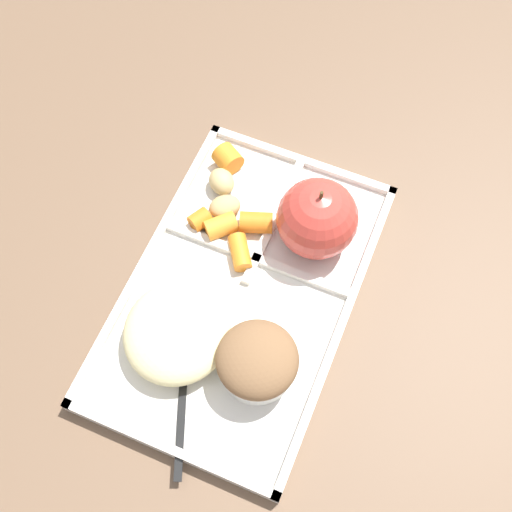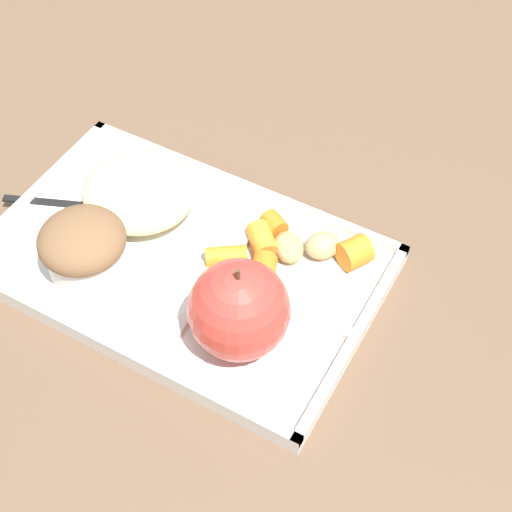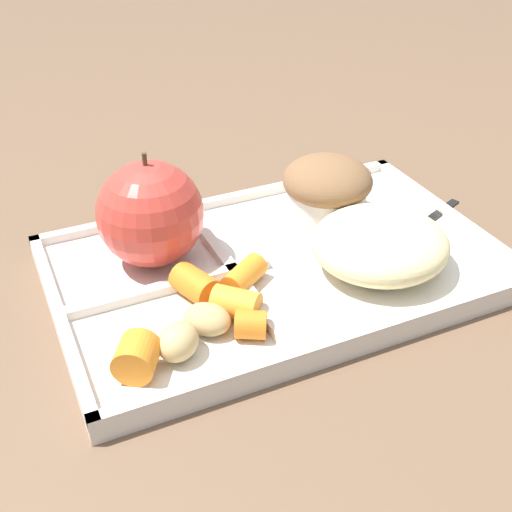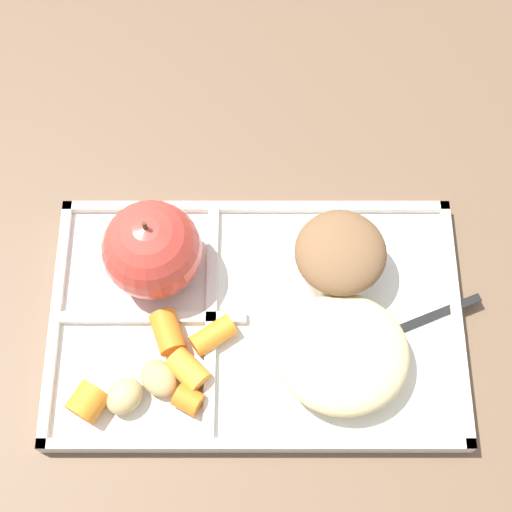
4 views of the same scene
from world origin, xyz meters
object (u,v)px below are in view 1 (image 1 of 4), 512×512
at_px(bran_muffin, 257,362).
at_px(plastic_fork, 184,382).
at_px(green_apple, 317,219).
at_px(lunch_tray, 243,292).

xyz_separation_m(bran_muffin, plastic_fork, (0.04, -0.06, -0.03)).
relative_size(green_apple, plastic_fork, 0.63).
bearing_deg(plastic_fork, bran_muffin, 122.38).
bearing_deg(green_apple, lunch_tray, -28.65).
bearing_deg(green_apple, bran_muffin, -0.00).
bearing_deg(plastic_fork, lunch_tray, 172.67).
distance_m(green_apple, plastic_fork, 0.21).
relative_size(lunch_tray, bran_muffin, 4.51).
relative_size(bran_muffin, plastic_fork, 0.52).
bearing_deg(bran_muffin, lunch_tray, -147.27).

